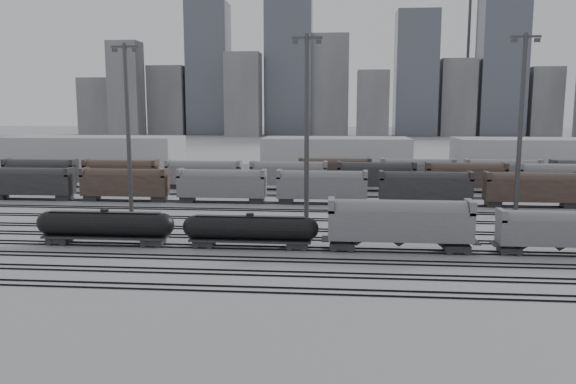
# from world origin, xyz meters

# --- Properties ---
(ground) EXTENTS (900.00, 900.00, 0.00)m
(ground) POSITION_xyz_m (0.00, 0.00, 0.00)
(ground) COLOR #B0B0B5
(ground) RESTS_ON ground
(tracks) EXTENTS (220.00, 71.50, 0.16)m
(tracks) POSITION_xyz_m (0.00, 17.50, 0.08)
(tracks) COLOR black
(tracks) RESTS_ON ground
(tank_car_a) EXTENTS (16.48, 2.75, 4.07)m
(tank_car_a) POSITION_xyz_m (-16.34, 1.00, 2.36)
(tank_car_a) COLOR black
(tank_car_a) RESTS_ON ground
(tank_car_b) EXTENTS (15.64, 2.61, 3.87)m
(tank_car_b) POSITION_xyz_m (0.79, 1.00, 2.24)
(tank_car_b) COLOR black
(tank_car_b) RESTS_ON ground
(hopper_car_a) EXTENTS (15.91, 3.16, 5.69)m
(hopper_car_a) POSITION_xyz_m (17.59, 1.00, 3.52)
(hopper_car_a) COLOR black
(hopper_car_a) RESTS_ON ground
(hopper_car_b) EXTENTS (13.32, 2.65, 4.76)m
(hopper_car_b) POSITION_xyz_m (34.89, 1.00, 2.94)
(hopper_car_b) COLOR black
(hopper_car_b) RESTS_ON ground
(light_mast_b) EXTENTS (4.06, 0.65, 25.39)m
(light_mast_b) POSITION_xyz_m (-20.80, 21.01, 13.47)
(light_mast_b) COLOR #3C3C3F
(light_mast_b) RESTS_ON ground
(light_mast_c) EXTENTS (4.10, 0.66, 25.60)m
(light_mast_c) POSITION_xyz_m (6.41, 14.89, 13.58)
(light_mast_c) COLOR #3C3C3F
(light_mast_c) RESTS_ON ground
(light_mast_d) EXTENTS (4.27, 0.68, 26.68)m
(light_mast_d) POSITION_xyz_m (37.43, 24.93, 14.15)
(light_mast_d) COLOR #3C3C3F
(light_mast_d) RESTS_ON ground
(bg_string_near) EXTENTS (151.00, 3.00, 5.60)m
(bg_string_near) POSITION_xyz_m (8.00, 32.00, 2.80)
(bg_string_near) COLOR slate
(bg_string_near) RESTS_ON ground
(bg_string_mid) EXTENTS (151.00, 3.00, 5.60)m
(bg_string_mid) POSITION_xyz_m (18.00, 48.00, 2.80)
(bg_string_mid) COLOR black
(bg_string_mid) RESTS_ON ground
(bg_string_far) EXTENTS (66.00, 3.00, 5.60)m
(bg_string_far) POSITION_xyz_m (35.50, 56.00, 2.80)
(bg_string_far) COLOR brown
(bg_string_far) RESTS_ON ground
(warehouse_left) EXTENTS (50.00, 18.00, 8.00)m
(warehouse_left) POSITION_xyz_m (-60.00, 95.00, 4.00)
(warehouse_left) COLOR #ADADB0
(warehouse_left) RESTS_ON ground
(warehouse_mid) EXTENTS (40.00, 18.00, 8.00)m
(warehouse_mid) POSITION_xyz_m (10.00, 95.00, 4.00)
(warehouse_mid) COLOR #ADADB0
(warehouse_mid) RESTS_ON ground
(warehouse_right) EXTENTS (35.00, 18.00, 8.00)m
(warehouse_right) POSITION_xyz_m (60.00, 95.00, 4.00)
(warehouse_right) COLOR #ADADB0
(warehouse_right) RESTS_ON ground
(skyline) EXTENTS (316.00, 22.40, 95.00)m
(skyline) POSITION_xyz_m (10.84, 280.00, 34.73)
(skyline) COLOR gray
(skyline) RESTS_ON ground
(crane_left) EXTENTS (42.00, 1.80, 100.00)m
(crane_left) POSITION_xyz_m (-28.74, 305.00, 57.39)
(crane_left) COLOR #3C3C3F
(crane_left) RESTS_ON ground
(crane_right) EXTENTS (42.00, 1.80, 100.00)m
(crane_right) POSITION_xyz_m (91.26, 305.00, 57.39)
(crane_right) COLOR #3C3C3F
(crane_right) RESTS_ON ground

